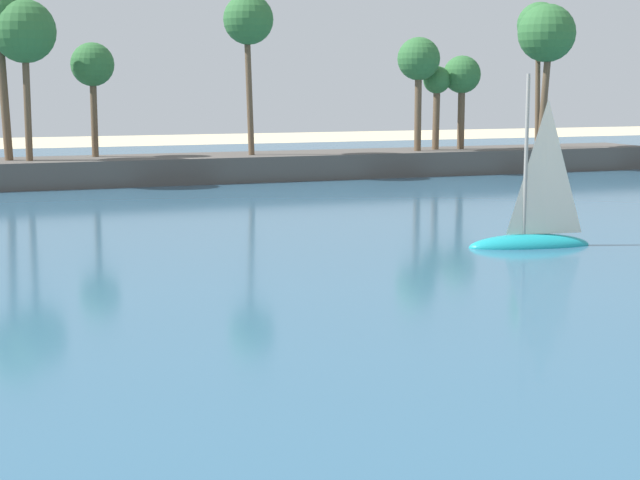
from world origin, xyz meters
name	(u,v)px	position (x,y,z in m)	size (l,w,h in m)	color
sea	(30,202)	(0.00, 58.39, 0.03)	(220.00, 97.46, 0.06)	#33607F
palm_headland	(40,120)	(1.52, 67.13, 4.33)	(94.86, 7.41, 13.08)	#514C47
sailboat_near_shore	(532,230)	(18.09, 34.42, 0.75)	(5.44, 2.44, 7.60)	teal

